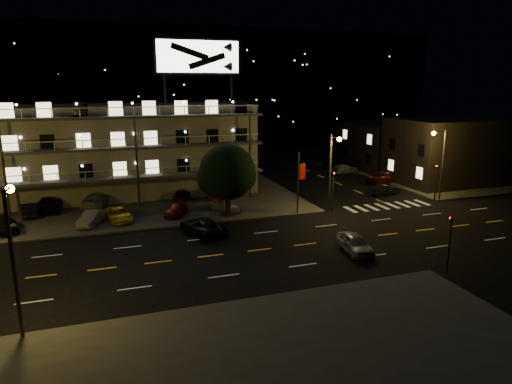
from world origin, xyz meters
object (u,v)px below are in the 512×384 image
object	(u,v)px
tree	(227,174)
lot_car_4	(224,205)
lot_car_2	(118,214)
side_car_0	(384,190)
road_car_west	(202,226)
lot_car_7	(97,200)
road_car_east	(355,243)

from	to	relation	value
tree	lot_car_4	distance (m)	4.07
lot_car_2	side_car_0	world-z (taller)	lot_car_2
lot_car_2	road_car_west	bearing A→B (deg)	-53.72
tree	lot_car_7	distance (m)	15.01
lot_car_4	lot_car_7	xyz separation A→B (m)	(-12.38, 6.10, 0.09)
road_car_west	road_car_east	bearing A→B (deg)	124.78
road_car_east	road_car_west	size ratio (longest dim) A/B	0.81
lot_car_7	tree	bearing A→B (deg)	167.94
lot_car_2	lot_car_7	xyz separation A→B (m)	(-1.91, 6.07, 0.12)
side_car_0	road_car_west	xyz separation A→B (m)	(-23.62, -7.32, 0.11)
tree	lot_car_2	bearing A→B (deg)	169.73
tree	road_car_west	bearing A→B (deg)	-129.08
side_car_0	road_car_west	distance (m)	24.73
lot_car_2	road_car_east	size ratio (longest dim) A/B	1.05
lot_car_7	side_car_0	bearing A→B (deg)	-167.60
tree	lot_car_7	bearing A→B (deg)	147.00
lot_car_2	side_car_0	xyz separation A→B (m)	(30.49, 1.20, -0.15)
road_car_east	road_car_west	distance (m)	13.29
tree	lot_car_4	world-z (taller)	tree
tree	side_car_0	bearing A→B (deg)	8.67
side_car_0	road_car_east	xyz separation A→B (m)	(-13.14, -15.50, 0.10)
road_car_west	tree	bearing A→B (deg)	-146.31
lot_car_4	road_car_east	xyz separation A→B (m)	(6.88, -14.27, -0.08)
tree	lot_car_7	xyz separation A→B (m)	(-12.23, 7.94, -3.54)
side_car_0	road_car_east	size ratio (longest dim) A/B	0.89
lot_car_7	road_car_east	xyz separation A→B (m)	(19.26, -20.37, -0.17)
lot_car_7	road_car_east	distance (m)	28.03
lot_car_2	road_car_east	distance (m)	22.48
road_car_east	road_car_west	xyz separation A→B (m)	(-10.48, 8.18, 0.01)
tree	road_car_east	xyz separation A→B (m)	(7.03, -12.42, -3.71)
tree	lot_car_7	size ratio (longest dim) A/B	1.40
tree	lot_car_2	xyz separation A→B (m)	(-10.32, 1.87, -3.67)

